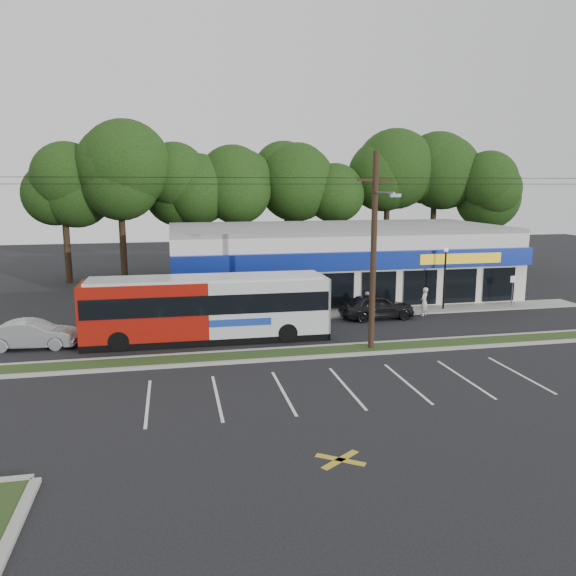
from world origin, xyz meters
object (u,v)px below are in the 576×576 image
(lamp_post, at_px, (445,271))
(car_silver, at_px, (33,334))
(metrobus, at_px, (208,307))
(pedestrian_a, at_px, (424,302))
(car_dark, at_px, (377,306))
(sign_post, at_px, (513,285))
(utility_pole, at_px, (371,245))
(pedestrian_b, at_px, (366,303))

(lamp_post, relative_size, car_silver, 0.95)
(lamp_post, xyz_separation_m, metrobus, (-16.09, -4.30, -0.80))
(lamp_post, relative_size, pedestrian_a, 2.29)
(lamp_post, xyz_separation_m, car_dark, (-5.28, -1.38, -1.87))
(metrobus, height_order, car_silver, metrobus)
(sign_post, height_order, car_dark, sign_post)
(metrobus, xyz_separation_m, car_dark, (10.81, 2.92, -1.07))
(utility_pole, xyz_separation_m, metrobus, (-7.92, 3.57, -3.54))
(lamp_post, bearing_deg, utility_pole, -136.05)
(sign_post, relative_size, metrobus, 0.17)
(utility_pole, xyz_separation_m, car_dark, (2.89, 6.50, -4.62))
(utility_pole, bearing_deg, pedestrian_b, 71.33)
(lamp_post, distance_m, pedestrian_a, 2.93)
(pedestrian_a, bearing_deg, utility_pole, 4.22)
(metrobus, bearing_deg, car_silver, 178.45)
(metrobus, height_order, pedestrian_b, metrobus)
(pedestrian_b, bearing_deg, lamp_post, 176.58)
(sign_post, bearing_deg, car_dark, -173.61)
(car_silver, bearing_deg, sign_post, -79.08)
(lamp_post, height_order, pedestrian_a, lamp_post)
(sign_post, distance_m, car_dark, 10.37)
(metrobus, xyz_separation_m, pedestrian_a, (14.09, 3.06, -0.94))
(car_dark, height_order, car_silver, car_dark)
(sign_post, xyz_separation_m, pedestrian_b, (-10.61, -0.07, -0.78))
(sign_post, bearing_deg, metrobus, -169.06)
(utility_pole, height_order, sign_post, utility_pole)
(car_dark, bearing_deg, pedestrian_a, -88.24)
(utility_pole, relative_size, car_dark, 10.68)
(sign_post, relative_size, car_dark, 0.48)
(lamp_post, xyz_separation_m, car_silver, (-25.11, -3.95, -1.93))
(car_silver, bearing_deg, metrobus, -88.37)
(utility_pole, height_order, pedestrian_b, utility_pole)
(sign_post, xyz_separation_m, car_silver, (-30.11, -3.72, -0.82))
(pedestrian_a, height_order, pedestrian_b, pedestrian_a)
(car_silver, bearing_deg, pedestrian_b, -75.53)
(lamp_post, bearing_deg, pedestrian_a, -148.17)
(car_silver, xyz_separation_m, pedestrian_b, (19.50, 3.65, 0.04))
(utility_pole, relative_size, sign_post, 22.47)
(car_silver, xyz_separation_m, pedestrian_a, (23.11, 2.71, 0.19))
(utility_pole, bearing_deg, car_silver, 166.95)
(sign_post, bearing_deg, car_silver, -172.95)
(utility_pole, bearing_deg, metrobus, 155.71)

